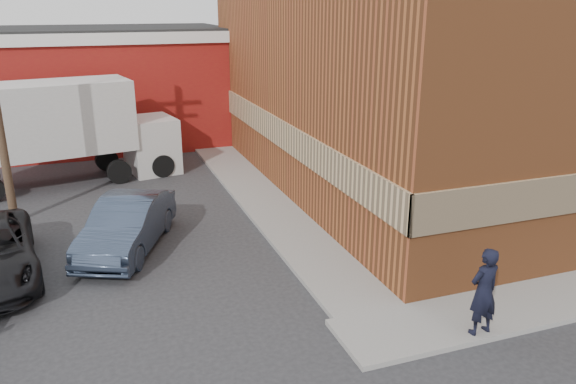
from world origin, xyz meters
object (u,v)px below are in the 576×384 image
object	(u,v)px
sedan	(127,225)
box_truck	(69,125)
warehouse	(61,87)
man	(484,291)
brick_building	(449,58)

from	to	relation	value
sedan	box_truck	xyz separation A→B (m)	(-1.45, 7.28, 1.52)
warehouse	box_truck	world-z (taller)	warehouse
man	sedan	xyz separation A→B (m)	(-6.55, 7.12, -0.33)
warehouse	sedan	bearing A→B (deg)	-82.91
box_truck	sedan	bearing A→B (deg)	-89.16
warehouse	sedan	distance (m)	14.69
warehouse	man	bearing A→B (deg)	-68.83
man	box_truck	bearing A→B (deg)	-66.63
warehouse	box_truck	bearing A→B (deg)	-87.23
brick_building	warehouse	world-z (taller)	brick_building
warehouse	man	world-z (taller)	warehouse
sedan	box_truck	size ratio (longest dim) A/B	0.55
man	box_truck	distance (m)	16.52
brick_building	box_truck	bearing A→B (deg)	164.76
brick_building	man	world-z (taller)	brick_building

